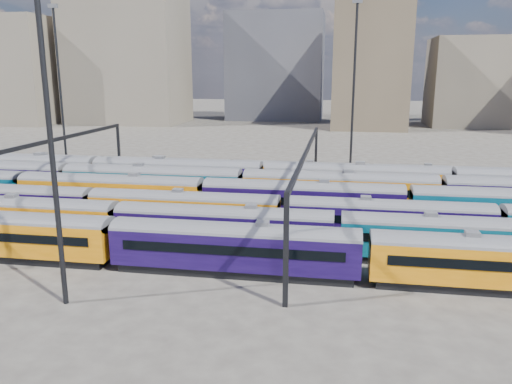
% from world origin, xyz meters
% --- Properties ---
extents(ground, '(500.00, 500.00, 0.00)m').
position_xyz_m(ground, '(0.00, 0.00, 0.00)').
color(ground, '#3D3934').
rests_on(ground, ground).
extents(rake_0, '(120.00, 2.93, 4.92)m').
position_xyz_m(rake_0, '(-4.63, -15.00, 2.59)').
color(rake_0, black).
rests_on(rake_0, ground).
extents(rake_1, '(118.74, 2.90, 4.87)m').
position_xyz_m(rake_1, '(-6.54, -10.00, 2.56)').
color(rake_1, black).
rests_on(rake_1, ground).
extents(rake_2, '(117.28, 2.86, 4.81)m').
position_xyz_m(rake_2, '(-11.62, -5.00, 2.53)').
color(rake_2, black).
rests_on(rake_2, ground).
extents(rake_3, '(149.96, 3.13, 5.28)m').
position_xyz_m(rake_3, '(9.59, 0.00, 2.77)').
color(rake_3, black).
rests_on(rake_3, ground).
extents(rake_4, '(110.67, 3.24, 5.47)m').
position_xyz_m(rake_4, '(13.35, 5.00, 2.87)').
color(rake_4, black).
rests_on(rake_4, ground).
extents(rake_5, '(135.13, 3.29, 5.56)m').
position_xyz_m(rake_5, '(-18.70, 10.00, 2.92)').
color(rake_5, black).
rests_on(rake_5, ground).
extents(rake_6, '(131.47, 2.75, 4.61)m').
position_xyz_m(rake_6, '(8.10, 15.00, 2.42)').
color(rake_6, black).
rests_on(rake_6, ground).
extents(gantry_1, '(0.35, 40.35, 8.03)m').
position_xyz_m(gantry_1, '(-20.00, 0.00, 6.79)').
color(gantry_1, black).
rests_on(gantry_1, ground).
extents(gantry_2, '(0.35, 40.35, 8.03)m').
position_xyz_m(gantry_2, '(10.00, 0.00, 6.79)').
color(gantry_2, black).
rests_on(gantry_2, ground).
extents(mast_1, '(1.40, 0.50, 25.60)m').
position_xyz_m(mast_1, '(-30.00, 22.00, 13.97)').
color(mast_1, black).
rests_on(mast_1, ground).
extents(mast_2, '(1.40, 0.50, 25.60)m').
position_xyz_m(mast_2, '(-5.00, -22.00, 13.97)').
color(mast_2, black).
rests_on(mast_2, ground).
extents(mast_3, '(1.40, 0.50, 25.60)m').
position_xyz_m(mast_3, '(15.00, 24.00, 13.97)').
color(mast_3, black).
rests_on(mast_3, ground).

